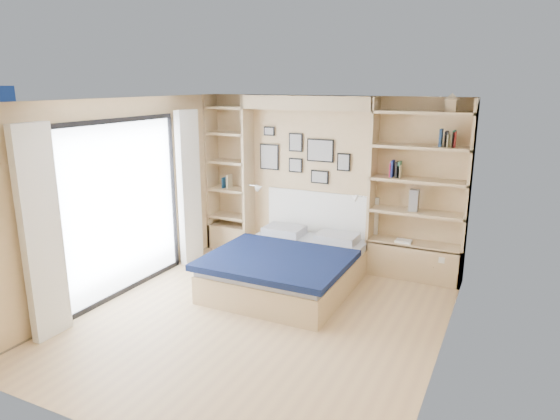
% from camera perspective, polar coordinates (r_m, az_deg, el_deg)
% --- Properties ---
extents(ground, '(4.50, 4.50, 0.00)m').
position_cam_1_polar(ground, '(5.97, -2.29, -12.35)').
color(ground, tan).
rests_on(ground, ground).
extents(room_shell, '(4.50, 4.50, 4.50)m').
position_cam_1_polar(room_shell, '(7.05, 0.66, 1.22)').
color(room_shell, tan).
rests_on(room_shell, ground).
extents(bed, '(1.77, 2.29, 1.07)m').
position_cam_1_polar(bed, '(6.76, 1.04, -6.42)').
color(bed, tan).
rests_on(bed, ground).
extents(photo_gallery, '(1.48, 0.02, 0.82)m').
position_cam_1_polar(photo_gallery, '(7.61, 2.48, 6.23)').
color(photo_gallery, black).
rests_on(photo_gallery, ground).
extents(reading_lamps, '(1.92, 0.12, 0.15)m').
position_cam_1_polar(reading_lamps, '(7.43, 2.83, 2.09)').
color(reading_lamps, silver).
rests_on(reading_lamps, ground).
extents(shelf_decor, '(3.53, 0.23, 2.03)m').
position_cam_1_polar(shelf_decor, '(6.96, 14.42, 5.85)').
color(shelf_decor, maroon).
rests_on(shelf_decor, ground).
extents(deck, '(3.20, 4.00, 0.05)m').
position_cam_1_polar(deck, '(8.17, -25.33, -6.23)').
color(deck, '#756A56').
rests_on(deck, ground).
extents(deck_chair, '(0.70, 0.88, 0.78)m').
position_cam_1_polar(deck_chair, '(8.58, -19.08, -2.05)').
color(deck_chair, tan).
rests_on(deck_chair, ground).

